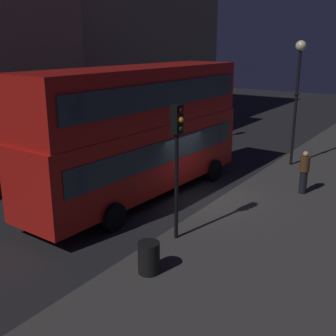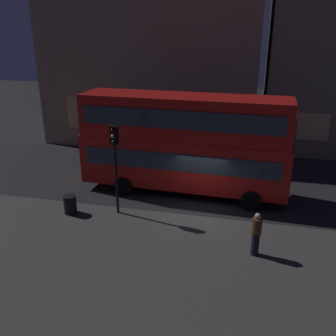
{
  "view_description": "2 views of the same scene",
  "coord_description": "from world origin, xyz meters",
  "px_view_note": "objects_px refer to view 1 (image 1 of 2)",
  "views": [
    {
      "loc": [
        -13.96,
        -7.84,
        6.13
      ],
      "look_at": [
        -1.37,
        0.63,
        1.57
      ],
      "focal_mm": 45.06,
      "sensor_mm": 36.0,
      "label": 1
    },
    {
      "loc": [
        2.2,
        -15.91,
        8.37
      ],
      "look_at": [
        -1.66,
        0.78,
        1.83
      ],
      "focal_mm": 39.27,
      "sensor_mm": 36.0,
      "label": 2
    }
  ],
  "objects_px": {
    "double_decker_bus": "(140,127)",
    "street_lamp": "(298,77)",
    "traffic_light_near_kerb": "(177,145)",
    "pedestrian": "(304,172)",
    "litter_bin": "(149,258)",
    "traffic_light_far_side": "(207,96)"
  },
  "relations": [
    {
      "from": "double_decker_bus",
      "to": "traffic_light_near_kerb",
      "type": "distance_m",
      "value": 4.19
    },
    {
      "from": "litter_bin",
      "to": "traffic_light_near_kerb",
      "type": "bearing_deg",
      "value": 13.45
    },
    {
      "from": "street_lamp",
      "to": "litter_bin",
      "type": "bearing_deg",
      "value": -178.95
    },
    {
      "from": "street_lamp",
      "to": "pedestrian",
      "type": "height_order",
      "value": "street_lamp"
    },
    {
      "from": "pedestrian",
      "to": "street_lamp",
      "type": "bearing_deg",
      "value": -94.56
    },
    {
      "from": "pedestrian",
      "to": "litter_bin",
      "type": "height_order",
      "value": "pedestrian"
    },
    {
      "from": "pedestrian",
      "to": "litter_bin",
      "type": "bearing_deg",
      "value": 50.72
    },
    {
      "from": "double_decker_bus",
      "to": "litter_bin",
      "type": "xyz_separation_m",
      "value": [
        -4.71,
        -3.86,
        -2.36
      ]
    },
    {
      "from": "pedestrian",
      "to": "litter_bin",
      "type": "distance_m",
      "value": 8.72
    },
    {
      "from": "traffic_light_far_side",
      "to": "litter_bin",
      "type": "distance_m",
      "value": 16.62
    },
    {
      "from": "traffic_light_far_side",
      "to": "litter_bin",
      "type": "xyz_separation_m",
      "value": [
        -15.08,
        -6.6,
        -2.3
      ]
    },
    {
      "from": "double_decker_bus",
      "to": "traffic_light_near_kerb",
      "type": "height_order",
      "value": "double_decker_bus"
    },
    {
      "from": "traffic_light_far_side",
      "to": "pedestrian",
      "type": "xyz_separation_m",
      "value": [
        -6.51,
        -8.15,
        -1.83
      ]
    },
    {
      "from": "street_lamp",
      "to": "traffic_light_near_kerb",
      "type": "bearing_deg",
      "value": 178.35
    },
    {
      "from": "double_decker_bus",
      "to": "street_lamp",
      "type": "distance_m",
      "value": 8.71
    },
    {
      "from": "double_decker_bus",
      "to": "traffic_light_far_side",
      "type": "bearing_deg",
      "value": 17.05
    },
    {
      "from": "litter_bin",
      "to": "double_decker_bus",
      "type": "bearing_deg",
      "value": 39.37
    },
    {
      "from": "traffic_light_far_side",
      "to": "street_lamp",
      "type": "xyz_separation_m",
      "value": [
        -2.62,
        -6.37,
        1.64
      ]
    },
    {
      "from": "litter_bin",
      "to": "pedestrian",
      "type": "bearing_deg",
      "value": -10.24
    },
    {
      "from": "double_decker_bus",
      "to": "street_lamp",
      "type": "height_order",
      "value": "street_lamp"
    },
    {
      "from": "traffic_light_far_side",
      "to": "litter_bin",
      "type": "relative_size",
      "value": 4.51
    },
    {
      "from": "street_lamp",
      "to": "litter_bin",
      "type": "distance_m",
      "value": 13.07
    }
  ]
}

